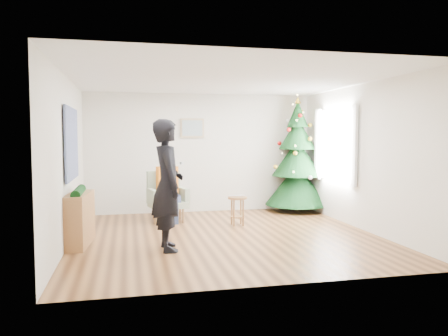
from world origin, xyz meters
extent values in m
plane|color=brown|center=(0.00, 0.00, 0.00)|extent=(5.00, 5.00, 0.00)
plane|color=white|center=(0.00, 0.00, 2.60)|extent=(5.00, 5.00, 0.00)
plane|color=silver|center=(0.00, 2.50, 1.30)|extent=(5.00, 0.00, 5.00)
plane|color=silver|center=(0.00, -2.50, 1.30)|extent=(5.00, 0.00, 5.00)
plane|color=silver|center=(-2.50, 0.00, 1.30)|extent=(0.00, 5.00, 5.00)
plane|color=silver|center=(2.50, 0.00, 1.30)|extent=(0.00, 5.00, 5.00)
cube|color=white|center=(2.47, 1.00, 1.50)|extent=(0.04, 1.30, 1.40)
cube|color=white|center=(2.44, 0.25, 1.50)|extent=(0.05, 0.25, 1.50)
cube|color=white|center=(2.44, 1.75, 1.50)|extent=(0.05, 0.25, 1.50)
cylinder|color=#3F2816|center=(2.12, 2.14, 0.16)|extent=(0.11, 0.11, 0.33)
cone|color=black|center=(2.12, 2.14, 0.60)|extent=(1.41, 1.41, 0.92)
cone|color=black|center=(2.12, 2.14, 1.19)|extent=(1.13, 1.13, 0.81)
cone|color=black|center=(2.12, 2.14, 1.74)|extent=(0.83, 0.83, 0.71)
cone|color=black|center=(2.12, 2.14, 2.17)|extent=(0.48, 0.48, 0.60)
cone|color=gold|center=(2.12, 2.14, 2.48)|extent=(0.15, 0.15, 0.15)
cylinder|color=brown|center=(0.41, 0.83, 0.52)|extent=(0.36, 0.36, 0.04)
cylinder|color=brown|center=(0.41, 0.83, 0.16)|extent=(0.27, 0.27, 0.02)
imported|color=silver|center=(0.41, 0.83, 0.55)|extent=(0.30, 0.19, 0.02)
cube|color=gray|center=(-0.83, 1.47, 0.34)|extent=(0.79, 0.75, 0.12)
cube|color=gray|center=(-0.89, 1.75, 0.68)|extent=(0.68, 0.26, 0.60)
cube|color=gray|center=(-1.14, 1.40, 0.50)|extent=(0.21, 0.53, 0.30)
cube|color=gray|center=(-0.52, 1.54, 0.50)|extent=(0.21, 0.53, 0.30)
cube|color=navy|center=(-0.83, 1.40, 0.47)|extent=(0.46, 0.47, 0.14)
cube|color=orange|center=(-0.83, 1.61, 0.80)|extent=(0.44, 0.29, 0.55)
sphere|color=tan|center=(-0.83, 1.59, 1.18)|extent=(0.21, 0.21, 0.21)
imported|color=black|center=(-1.03, -0.68, 0.96)|extent=(0.51, 0.73, 1.91)
cube|color=white|center=(-0.82, -0.71, 1.28)|extent=(0.05, 0.13, 0.04)
cube|color=brown|center=(-2.33, -0.09, 0.40)|extent=(0.40, 1.03, 0.80)
cylinder|color=black|center=(-2.33, -0.09, 0.82)|extent=(0.14, 0.90, 0.14)
cube|color=black|center=(-2.46, 0.30, 1.55)|extent=(0.03, 1.50, 1.15)
cube|color=tan|center=(-0.20, 2.47, 1.85)|extent=(0.52, 0.03, 0.42)
cube|color=gray|center=(-0.20, 2.45, 1.85)|extent=(0.44, 0.02, 0.34)
camera|label=1|loc=(-1.59, -7.03, 1.66)|focal=35.00mm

